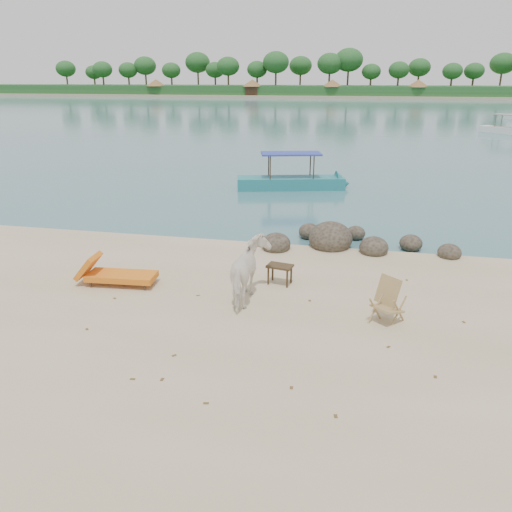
{
  "coord_description": "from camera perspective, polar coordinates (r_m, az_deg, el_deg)",
  "views": [
    {
      "loc": [
        1.91,
        -9.68,
        5.29
      ],
      "look_at": [
        -0.57,
        2.0,
        1.0
      ],
      "focal_mm": 35.0,
      "sensor_mm": 36.0,
      "label": 1
    }
  ],
  "objects": [
    {
      "name": "deck_chair",
      "position": [
        11.66,
        14.81,
        -5.26
      ],
      "size": [
        0.92,
        0.93,
        0.98
      ],
      "primitive_type": null,
      "rotation": [
        0.0,
        0.0,
        -0.72
      ],
      "color": "#9F874F",
      "rests_on": "ground"
    },
    {
      "name": "cow",
      "position": [
        12.22,
        -0.67,
        -1.92
      ],
      "size": [
        0.93,
        1.88,
        1.55
      ],
      "primitive_type": "imported",
      "rotation": [
        0.0,
        0.0,
        3.19
      ],
      "color": "white",
      "rests_on": "ground"
    },
    {
      "name": "lounge_chair",
      "position": [
        13.83,
        -15.13,
        -1.93
      ],
      "size": [
        2.34,
        0.97,
        0.69
      ],
      "primitive_type": null,
      "rotation": [
        0.0,
        0.0,
        0.08
      ],
      "color": "orange",
      "rests_on": "ground"
    },
    {
      "name": "side_table",
      "position": [
        13.41,
        2.73,
        -2.26
      ],
      "size": [
        0.73,
        0.55,
        0.54
      ],
      "primitive_type": null,
      "rotation": [
        0.0,
        0.0,
        -0.19
      ],
      "color": "black",
      "rests_on": "ground"
    },
    {
      "name": "boat_near",
      "position": [
        25.33,
        4.01,
        11.03
      ],
      "size": [
        6.14,
        2.8,
        2.92
      ],
      "primitive_type": null,
      "rotation": [
        0.0,
        0.0,
        0.25
      ],
      "color": "#217479",
      "rests_on": "water"
    },
    {
      "name": "dead_leaves",
      "position": [
        10.71,
        1.14,
        -9.83
      ],
      "size": [
        8.53,
        6.53,
        0.0
      ],
      "color": "brown",
      "rests_on": "ground"
    },
    {
      "name": "far_scenery",
      "position": [
        146.41,
        11.88,
        18.55
      ],
      "size": [
        420.0,
        18.0,
        9.5
      ],
      "color": "#1E4C1E",
      "rests_on": "ground"
    },
    {
      "name": "water",
      "position": [
        99.84,
        11.35,
        16.38
      ],
      "size": [
        400.0,
        400.0,
        0.0
      ],
      "primitive_type": "plane",
      "color": "#396D73",
      "rests_on": "ground"
    },
    {
      "name": "far_shore",
      "position": [
        179.77,
        11.96,
        17.69
      ],
      "size": [
        420.0,
        90.0,
        1.4
      ],
      "primitive_type": "cube",
      "color": "tan",
      "rests_on": "ground"
    },
    {
      "name": "boat_mid",
      "position": [
        57.3,
        27.01,
        13.91
      ],
      "size": [
        5.47,
        5.09,
        2.97
      ],
      "primitive_type": null,
      "rotation": [
        0.0,
        0.0,
        -0.73
      ],
      "color": "silver",
      "rests_on": "water"
    },
    {
      "name": "boulders",
      "position": [
        16.64,
        9.58,
        1.66
      ],
      "size": [
        6.23,
        2.78,
        1.08
      ],
      "rotation": [
        0.0,
        0.0,
        -0.02
      ],
      "color": "#2D271E",
      "rests_on": "ground"
    }
  ]
}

